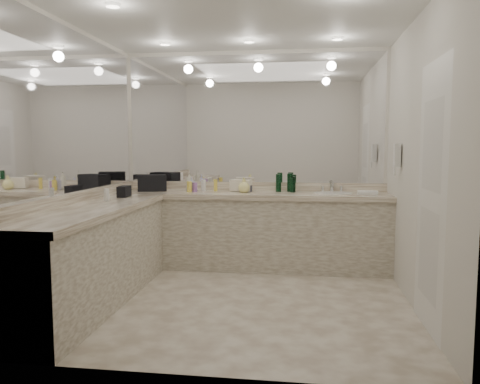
# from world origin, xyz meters

# --- Properties ---
(floor) EXTENTS (3.20, 3.20, 0.00)m
(floor) POSITION_xyz_m (0.00, 0.00, 0.00)
(floor) COLOR beige
(floor) RESTS_ON ground
(ceiling) EXTENTS (3.20, 3.20, 0.00)m
(ceiling) POSITION_xyz_m (0.00, 0.00, 2.60)
(ceiling) COLOR white
(ceiling) RESTS_ON floor
(wall_back) EXTENTS (3.20, 0.02, 2.60)m
(wall_back) POSITION_xyz_m (0.00, 1.50, 1.30)
(wall_back) COLOR silver
(wall_back) RESTS_ON floor
(wall_left) EXTENTS (0.02, 3.00, 2.60)m
(wall_left) POSITION_xyz_m (-1.60, 0.00, 1.30)
(wall_left) COLOR silver
(wall_left) RESTS_ON floor
(wall_right) EXTENTS (0.02, 3.00, 2.60)m
(wall_right) POSITION_xyz_m (1.60, 0.00, 1.30)
(wall_right) COLOR silver
(wall_right) RESTS_ON floor
(vanity_back_base) EXTENTS (3.20, 0.60, 0.84)m
(vanity_back_base) POSITION_xyz_m (0.00, 1.20, 0.42)
(vanity_back_base) COLOR beige
(vanity_back_base) RESTS_ON floor
(vanity_back_top) EXTENTS (3.20, 0.64, 0.06)m
(vanity_back_top) POSITION_xyz_m (0.00, 1.19, 0.87)
(vanity_back_top) COLOR silver
(vanity_back_top) RESTS_ON vanity_back_base
(vanity_left_base) EXTENTS (0.60, 2.40, 0.84)m
(vanity_left_base) POSITION_xyz_m (-1.30, -0.30, 0.42)
(vanity_left_base) COLOR beige
(vanity_left_base) RESTS_ON floor
(vanity_left_top) EXTENTS (0.64, 2.42, 0.06)m
(vanity_left_top) POSITION_xyz_m (-1.29, -0.30, 0.87)
(vanity_left_top) COLOR silver
(vanity_left_top) RESTS_ON vanity_left_base
(backsplash_back) EXTENTS (3.20, 0.04, 0.10)m
(backsplash_back) POSITION_xyz_m (0.00, 1.48, 0.95)
(backsplash_back) COLOR silver
(backsplash_back) RESTS_ON vanity_back_top
(backsplash_left) EXTENTS (0.04, 3.00, 0.10)m
(backsplash_left) POSITION_xyz_m (-1.58, 0.00, 0.95)
(backsplash_left) COLOR silver
(backsplash_left) RESTS_ON vanity_left_top
(mirror_back) EXTENTS (3.12, 0.01, 1.55)m
(mirror_back) POSITION_xyz_m (0.00, 1.49, 1.77)
(mirror_back) COLOR white
(mirror_back) RESTS_ON wall_back
(mirror_left) EXTENTS (0.01, 2.92, 1.55)m
(mirror_left) POSITION_xyz_m (-1.59, 0.00, 1.77)
(mirror_left) COLOR white
(mirror_left) RESTS_ON wall_left
(sink) EXTENTS (0.44, 0.44, 0.03)m
(sink) POSITION_xyz_m (0.95, 1.20, 0.90)
(sink) COLOR white
(sink) RESTS_ON vanity_back_top
(faucet) EXTENTS (0.24, 0.16, 0.14)m
(faucet) POSITION_xyz_m (0.95, 1.41, 0.97)
(faucet) COLOR silver
(faucet) RESTS_ON vanity_back_top
(wall_phone) EXTENTS (0.06, 0.10, 0.24)m
(wall_phone) POSITION_xyz_m (1.56, 0.70, 1.35)
(wall_phone) COLOR white
(wall_phone) RESTS_ON wall_right
(door) EXTENTS (0.02, 0.82, 2.10)m
(door) POSITION_xyz_m (1.59, -0.50, 1.05)
(door) COLOR white
(door) RESTS_ON wall_right
(black_toiletry_bag) EXTENTS (0.39, 0.32, 0.20)m
(black_toiletry_bag) POSITION_xyz_m (-1.22, 1.21, 1.00)
(black_toiletry_bag) COLOR black
(black_toiletry_bag) RESTS_ON vanity_back_top
(black_bag_spill) EXTENTS (0.11, 0.22, 0.12)m
(black_bag_spill) POSITION_xyz_m (-1.30, 0.52, 0.96)
(black_bag_spill) COLOR black
(black_bag_spill) RESTS_ON vanity_left_top
(cream_cosmetic_case) EXTENTS (0.26, 0.20, 0.14)m
(cream_cosmetic_case) POSITION_xyz_m (-0.14, 1.29, 0.97)
(cream_cosmetic_case) COLOR #ECE2C9
(cream_cosmetic_case) RESTS_ON vanity_back_top
(hand_towel) EXTENTS (0.24, 0.17, 0.04)m
(hand_towel) POSITION_xyz_m (1.33, 1.14, 0.92)
(hand_towel) COLOR white
(hand_towel) RESTS_ON vanity_back_top
(lotion_left) EXTENTS (0.05, 0.05, 0.12)m
(lotion_left) POSITION_xyz_m (-1.30, 0.07, 0.96)
(lotion_left) COLOR white
(lotion_left) RESTS_ON vanity_left_top
(soap_bottle_a) EXTENTS (0.11, 0.11, 0.22)m
(soap_bottle_a) POSITION_xyz_m (-0.77, 1.28, 1.01)
(soap_bottle_a) COLOR silver
(soap_bottle_a) RESTS_ON vanity_back_top
(soap_bottle_b) EXTENTS (0.08, 0.09, 0.18)m
(soap_bottle_b) POSITION_xyz_m (-0.72, 1.22, 0.99)
(soap_bottle_b) COLOR white
(soap_bottle_b) RESTS_ON vanity_back_top
(soap_bottle_c) EXTENTS (0.18, 0.18, 0.18)m
(soap_bottle_c) POSITION_xyz_m (-0.08, 1.17, 0.99)
(soap_bottle_c) COLOR #FFF593
(soap_bottle_c) RESTS_ON vanity_back_top
(green_bottle_0) EXTENTS (0.07, 0.07, 0.18)m
(green_bottle_0) POSITION_xyz_m (0.49, 1.28, 0.99)
(green_bottle_0) COLOR #104222
(green_bottle_0) RESTS_ON vanity_back_top
(green_bottle_1) EXTENTS (0.07, 0.07, 0.22)m
(green_bottle_1) POSITION_xyz_m (0.45, 1.35, 1.01)
(green_bottle_1) COLOR #104222
(green_bottle_1) RESTS_ON vanity_back_top
(green_bottle_2) EXTENTS (0.06, 0.06, 0.21)m
(green_bottle_2) POSITION_xyz_m (0.31, 1.33, 1.01)
(green_bottle_2) COLOR #104222
(green_bottle_2) RESTS_ON vanity_back_top
(amenity_bottle_0) EXTENTS (0.06, 0.06, 0.11)m
(amenity_bottle_0) POSITION_xyz_m (-0.68, 1.18, 0.96)
(amenity_bottle_0) COLOR #9966B2
(amenity_bottle_0) RESTS_ON vanity_back_top
(amenity_bottle_1) EXTENTS (0.06, 0.06, 0.07)m
(amenity_bottle_1) POSITION_xyz_m (-0.03, 1.30, 0.94)
(amenity_bottle_1) COLOR #3F3F4C
(amenity_bottle_1) RESTS_ON vanity_back_top
(amenity_bottle_2) EXTENTS (0.05, 0.05, 0.14)m
(amenity_bottle_2) POSITION_xyz_m (-0.45, 1.30, 0.97)
(amenity_bottle_2) COLOR #F2D84C
(amenity_bottle_2) RESTS_ON vanity_back_top
(amenity_bottle_3) EXTENTS (0.06, 0.06, 0.14)m
(amenity_bottle_3) POSITION_xyz_m (-0.59, 1.29, 0.97)
(amenity_bottle_3) COLOR white
(amenity_bottle_3) RESTS_ON vanity_back_top
(amenity_bottle_4) EXTENTS (0.04, 0.04, 0.08)m
(amenity_bottle_4) POSITION_xyz_m (-1.29, 1.19, 0.94)
(amenity_bottle_4) COLOR #E57F66
(amenity_bottle_4) RESTS_ON vanity_back_top
(amenity_bottle_5) EXTENTS (0.06, 0.06, 0.13)m
(amenity_bottle_5) POSITION_xyz_m (-0.73, 1.14, 0.96)
(amenity_bottle_5) COLOR #F2D84C
(amenity_bottle_5) RESTS_ON vanity_back_top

